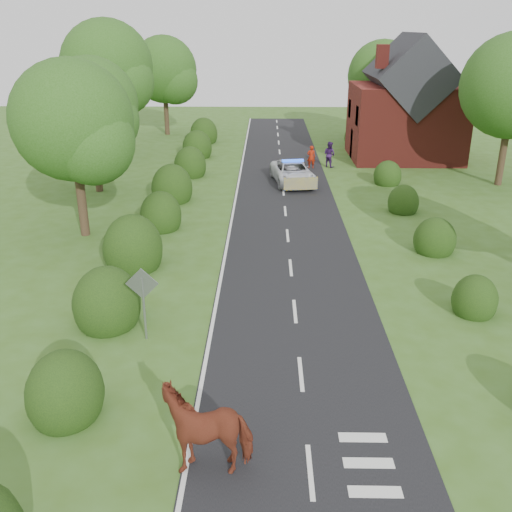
{
  "coord_description": "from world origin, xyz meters",
  "views": [
    {
      "loc": [
        -1.06,
        -14.38,
        9.62
      ],
      "look_at": [
        -1.45,
        6.14,
        1.3
      ],
      "focal_mm": 40.0,
      "sensor_mm": 36.0,
      "label": 1
    }
  ],
  "objects_px": {
    "pedestrian_purple": "(329,154)",
    "pedestrian_red": "(311,157)",
    "police_van": "(293,173)",
    "cow": "(208,430)",
    "road_sign": "(143,293)"
  },
  "relations": [
    {
      "from": "pedestrian_red",
      "to": "pedestrian_purple",
      "type": "distance_m",
      "value": 1.41
    },
    {
      "from": "police_van",
      "to": "pedestrian_red",
      "type": "relative_size",
      "value": 3.31
    },
    {
      "from": "police_van",
      "to": "pedestrian_red",
      "type": "bearing_deg",
      "value": 61.66
    },
    {
      "from": "road_sign",
      "to": "police_van",
      "type": "relative_size",
      "value": 0.47
    },
    {
      "from": "road_sign",
      "to": "cow",
      "type": "distance_m",
      "value": 6.24
    },
    {
      "from": "pedestrian_red",
      "to": "pedestrian_purple",
      "type": "relative_size",
      "value": 0.88
    },
    {
      "from": "police_van",
      "to": "pedestrian_purple",
      "type": "relative_size",
      "value": 2.93
    },
    {
      "from": "police_van",
      "to": "pedestrian_purple",
      "type": "bearing_deg",
      "value": 49.76
    },
    {
      "from": "road_sign",
      "to": "police_van",
      "type": "xyz_separation_m",
      "value": [
        5.64,
        20.14,
        -0.95
      ]
    },
    {
      "from": "cow",
      "to": "pedestrian_purple",
      "type": "height_order",
      "value": "pedestrian_purple"
    },
    {
      "from": "cow",
      "to": "pedestrian_purple",
      "type": "relative_size",
      "value": 1.34
    },
    {
      "from": "police_van",
      "to": "pedestrian_red",
      "type": "height_order",
      "value": "pedestrian_red"
    },
    {
      "from": "cow",
      "to": "police_van",
      "type": "height_order",
      "value": "cow"
    },
    {
      "from": "pedestrian_purple",
      "to": "pedestrian_red",
      "type": "bearing_deg",
      "value": 60.49
    },
    {
      "from": "road_sign",
      "to": "pedestrian_purple",
      "type": "height_order",
      "value": "road_sign"
    }
  ]
}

